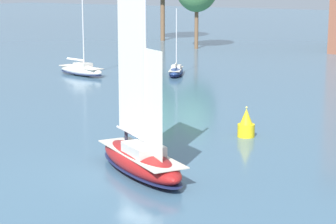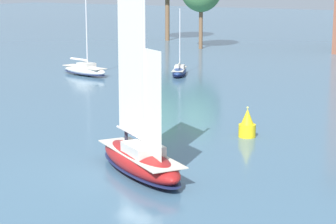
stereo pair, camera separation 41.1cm
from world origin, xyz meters
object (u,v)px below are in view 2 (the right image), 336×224
sailboat_moored_near_marina (179,71)px  sailboat_moored_mid_channel (85,69)px  channel_buoy (247,125)px  sailboat_main (140,157)px

sailboat_moored_near_marina → sailboat_moored_mid_channel: 11.01m
channel_buoy → sailboat_main: bearing=-96.7°
sailboat_moored_near_marina → sailboat_moored_mid_channel: bearing=-148.2°
sailboat_moored_mid_channel → channel_buoy: 33.91m
channel_buoy → sailboat_moored_near_marina: bearing=130.6°
sailboat_main → sailboat_moored_near_marina: bearing=118.2°
sailboat_moored_mid_channel → channel_buoy: (29.17, -17.29, 0.21)m
sailboat_moored_near_marina → channel_buoy: sailboat_moored_near_marina is taller
channel_buoy → sailboat_moored_mid_channel: bearing=149.3°
sailboat_moored_near_marina → sailboat_moored_mid_channel: size_ratio=0.78×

